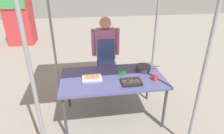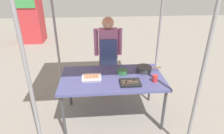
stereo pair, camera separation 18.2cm
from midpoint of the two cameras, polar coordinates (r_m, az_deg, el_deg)
The scene contains 9 objects.
ground_plane at distance 3.41m, azimuth -1.45°, elevation -14.19°, with size 18.00×18.00×0.00m, color gray.
stall_table at distance 3.02m, azimuth -1.59°, elevation -3.91°, with size 1.60×0.90×0.75m.
tray_grilled_sausages at distance 2.94m, azimuth -7.76°, elevation -3.32°, with size 0.30×0.25×0.05m.
tray_meat_skewers at distance 2.83m, azimuth 3.91°, elevation -4.51°, with size 0.30×0.24×0.04m.
cooking_wok at distance 3.20m, azimuth 7.69°, elevation -0.28°, with size 0.41×0.25×0.09m.
condiment_bowl at distance 3.09m, azimuth 1.28°, elevation -1.37°, with size 0.17×0.17×0.07m, color #33723F.
drink_cup_near_edge at distance 2.93m, azimuth 11.00°, elevation -2.98°, with size 0.08×0.08×0.11m, color red.
vendor_woman at distance 3.59m, azimuth -3.35°, elevation 4.70°, with size 0.52×0.23×1.54m.
neighbor_stall_left at distance 7.53m, azimuth -26.57°, elevation 12.95°, with size 0.83×0.81×1.78m.
Camera 1 is at (-0.40, -2.60, 2.17)m, focal length 30.71 mm.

